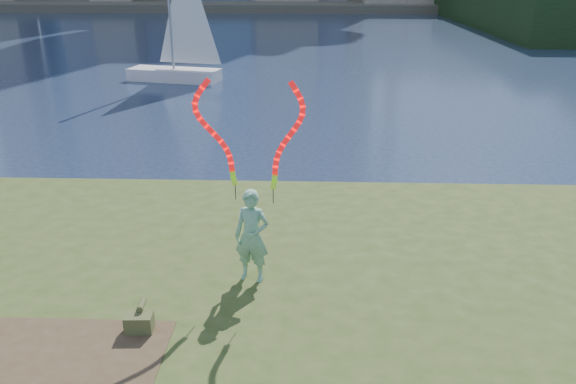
{
  "coord_description": "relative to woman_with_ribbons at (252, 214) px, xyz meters",
  "views": [
    {
      "loc": [
        1.63,
        -9.78,
        6.53
      ],
      "look_at": [
        1.23,
        1.0,
        2.17
      ],
      "focal_mm": 35.0,
      "sensor_mm": 36.0,
      "label": 1
    }
  ],
  "objects": [
    {
      "name": "sailboat",
      "position": [
        -6.86,
        24.31,
        -0.66
      ],
      "size": [
        5.93,
        2.96,
        8.91
      ],
      "rotation": [
        0.0,
        0.0,
        -0.22
      ],
      "color": "silver",
      "rests_on": "ground"
    },
    {
      "name": "canvas_bag",
      "position": [
        -1.75,
        -1.79,
        -1.21
      ],
      "size": [
        0.47,
        0.54,
        0.44
      ],
      "rotation": [
        0.0,
        0.0,
        0.05
      ],
      "color": "#4F5228",
      "rests_on": "grassy_knoll"
    },
    {
      "name": "ground",
      "position": [
        -0.6,
        0.18,
        -2.19
      ],
      "size": [
        320.0,
        320.0,
        0.0
      ],
      "primitive_type": "plane",
      "color": "#1A2741",
      "rests_on": "ground"
    },
    {
      "name": "dirt_patch",
      "position": [
        -2.8,
        -3.02,
        -1.38
      ],
      "size": [
        3.2,
        3.0,
        0.02
      ],
      "primitive_type": "cube",
      "color": "#47331E",
      "rests_on": "grassy_knoll"
    },
    {
      "name": "far_shore",
      "position": [
        -0.6,
        95.18,
        -1.59
      ],
      "size": [
        320.0,
        40.0,
        1.2
      ],
      "primitive_type": "cube",
      "color": "brown",
      "rests_on": "ground"
    },
    {
      "name": "woman_with_ribbons",
      "position": [
        0.0,
        0.0,
        0.0
      ],
      "size": [
        2.09,
        0.67,
        4.22
      ],
      "rotation": [
        0.0,
        0.0,
        -0.23
      ],
      "color": "#1B7B3A",
      "rests_on": "grassy_knoll"
    },
    {
      "name": "grassy_knoll",
      "position": [
        -0.6,
        -2.11,
        -1.85
      ],
      "size": [
        20.0,
        18.0,
        0.8
      ],
      "color": "#374719",
      "rests_on": "ground"
    }
  ]
}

